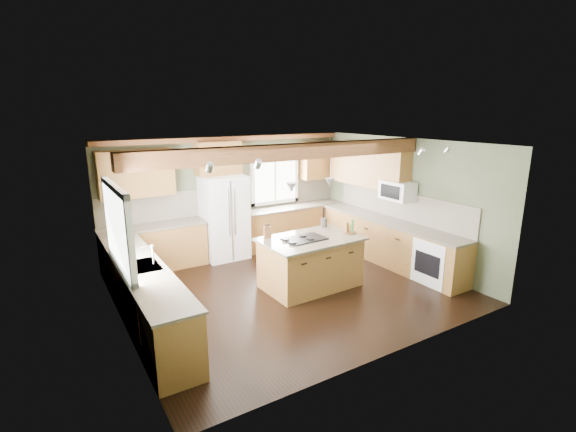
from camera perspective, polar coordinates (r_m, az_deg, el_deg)
floor at (r=7.68m, az=-0.01°, el=-9.82°), size 5.60×5.60×0.00m
ceiling at (r=7.03m, az=-0.01°, el=9.91°), size 5.60×5.60×0.00m
wall_back at (r=9.41m, az=-8.03°, el=2.90°), size 5.60×0.00×5.60m
wall_left at (r=6.30m, az=-22.29°, el=-3.76°), size 0.00×5.00×5.00m
wall_right at (r=8.99m, az=15.38°, el=2.00°), size 0.00×5.00×5.00m
ceiling_beam at (r=6.93m, az=0.55°, el=8.77°), size 5.55×0.26×0.26m
soffit_trim at (r=9.16m, az=-8.04°, el=10.43°), size 5.55×0.20×0.10m
backsplash_back at (r=9.41m, az=-7.97°, el=2.35°), size 5.58×0.03×0.58m
backsplash_right at (r=9.03m, az=15.04°, el=1.49°), size 0.03×3.70×0.58m
base_cab_back_left at (r=8.80m, az=-17.77°, el=-4.25°), size 2.02×0.60×0.88m
counter_back_left at (r=8.67m, az=-18.00°, el=-1.36°), size 2.06×0.64×0.04m
base_cab_back_right at (r=10.03m, az=0.65°, el=-1.29°), size 2.62×0.60×0.88m
counter_back_right at (r=9.92m, az=0.66°, el=1.27°), size 2.66×0.64×0.04m
base_cab_left at (r=6.70m, az=-19.11°, el=-10.29°), size 0.60×3.70×0.88m
counter_left at (r=6.53m, az=-19.44°, el=-6.61°), size 0.64×3.74×0.04m
base_cab_right at (r=9.03m, az=13.48°, el=-3.48°), size 0.60×3.70×0.88m
counter_right at (r=8.90m, az=13.65°, el=-0.66°), size 0.64×3.74×0.04m
upper_cab_back_left at (r=8.54m, az=-20.05°, el=5.45°), size 1.40×0.35×0.90m
upper_cab_over_fridge at (r=9.00m, az=-9.52°, el=7.82°), size 0.96×0.35×0.70m
upper_cab_right at (r=9.39m, az=10.89°, el=6.79°), size 0.35×2.20×0.90m
upper_cab_back_corner at (r=10.29m, az=4.15°, el=7.64°), size 0.90×0.35×0.90m
window_left at (r=6.29m, az=-22.41°, el=-1.44°), size 0.04×1.60×1.05m
window_back at (r=9.85m, az=-1.88°, el=5.03°), size 1.10×0.04×1.00m
sink at (r=6.52m, az=-19.44°, el=-6.57°), size 0.50×0.65×0.03m
faucet at (r=6.51m, az=-18.00°, el=-5.13°), size 0.02×0.02×0.28m
dishwasher at (r=5.57m, az=-15.87°, el=-15.41°), size 0.60×0.60×0.84m
oven at (r=8.22m, az=19.83°, el=-5.82°), size 0.60×0.72×0.84m
microwave at (r=8.75m, az=14.73°, el=3.38°), size 0.40×0.70×0.38m
pendant_left at (r=6.99m, az=0.47°, el=3.94°), size 0.18×0.18×0.16m
pendant_right at (r=7.48m, az=5.80°, el=4.55°), size 0.18×0.18×0.16m
refrigerator at (r=9.04m, az=-8.71°, el=-0.19°), size 0.90×0.74×1.80m
island at (r=7.61m, az=3.08°, el=-6.47°), size 1.70×1.07×0.88m
island_top at (r=7.46m, az=3.12°, el=-3.17°), size 1.81×1.19×0.04m
cooktop at (r=7.37m, az=2.26°, el=-3.13°), size 0.74×0.50×0.02m
knife_block at (r=7.44m, az=-2.84°, el=-2.22°), size 0.14×0.12×0.21m
utensil_crock at (r=8.18m, az=4.96°, el=-0.86°), size 0.16×0.16×0.17m
bottle_tray at (r=7.80m, az=8.45°, el=-1.46°), size 0.31×0.31×0.24m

